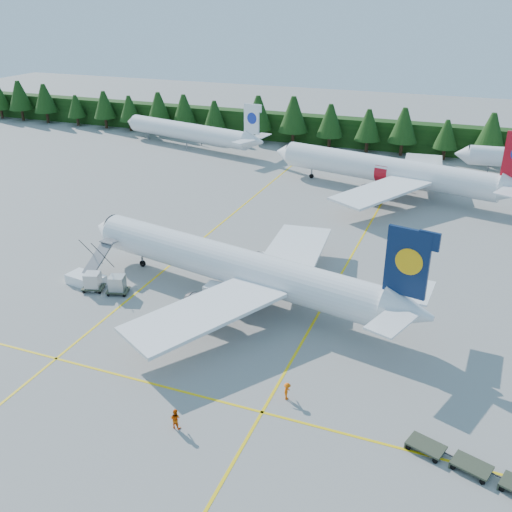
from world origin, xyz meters
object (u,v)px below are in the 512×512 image
(airliner_red, at_px, (381,169))
(service_truck, at_px, (230,294))
(airliner_navy, at_px, (226,264))
(airstairs, at_px, (88,276))

(airliner_red, xyz_separation_m, service_truck, (-7.85, -44.33, -2.45))
(airliner_navy, distance_m, airstairs, 16.30)
(airliner_navy, xyz_separation_m, airstairs, (-15.67, -3.57, -2.75))
(airliner_red, distance_m, service_truck, 45.09)
(airliner_navy, height_order, airstairs, airliner_navy)
(airliner_navy, bearing_deg, airstairs, -155.48)
(airliner_red, relative_size, service_truck, 7.69)
(airstairs, height_order, service_truck, airstairs)
(service_truck, bearing_deg, airstairs, -173.81)
(airliner_navy, height_order, airliner_red, airliner_red)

